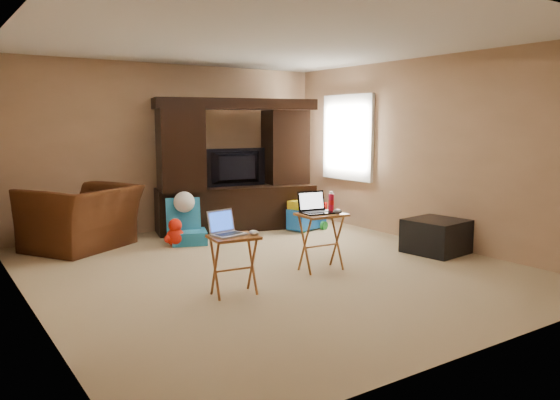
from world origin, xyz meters
TOP-DOWN VIEW (x-y plane):
  - floor at (0.00, 0.00)m, footprint 5.50×5.50m
  - ceiling at (0.00, 0.00)m, footprint 5.50×5.50m
  - wall_back at (0.00, 2.75)m, footprint 5.00×0.00m
  - wall_front at (0.00, -2.75)m, footprint 5.00×0.00m
  - wall_left at (-2.50, 0.00)m, footprint 0.00×5.50m
  - wall_right at (2.50, 0.00)m, footprint 0.00×5.50m
  - window_pane at (2.48, 1.55)m, footprint 0.00×1.20m
  - window_frame at (2.46, 1.55)m, footprint 0.06×1.14m
  - entertainment_center at (0.81, 2.21)m, footprint 2.50×1.17m
  - television at (0.81, 2.17)m, footprint 1.02×0.22m
  - recliner at (-1.51, 2.17)m, footprint 1.64×1.59m
  - child_rocker at (-0.23, 1.68)m, footprint 0.62×0.66m
  - plush_toy at (-0.45, 1.62)m, footprint 0.34×0.28m
  - push_toy at (1.69, 1.58)m, footprint 0.71×0.59m
  - ottoman at (2.14, -0.55)m, footprint 0.73×0.73m
  - tray_table_left at (-0.81, -0.63)m, footprint 0.48×0.40m
  - tray_table_right at (0.42, -0.39)m, footprint 0.52×0.42m
  - laptop_left at (-0.84, -0.60)m, footprint 0.34×0.30m
  - laptop_right at (0.38, -0.37)m, footprint 0.36×0.31m
  - mouse_left at (-0.63, -0.70)m, footprint 0.10×0.13m
  - mouse_right at (0.55, -0.51)m, footprint 0.10×0.14m
  - water_bottle at (0.62, -0.31)m, footprint 0.06×0.06m

SIDE VIEW (x-z plane):
  - floor at x=0.00m, z-range 0.00..0.00m
  - plush_toy at x=-0.45m, z-range 0.00..0.38m
  - ottoman at x=2.14m, z-range 0.00..0.42m
  - push_toy at x=1.69m, z-range 0.00..0.47m
  - tray_table_left at x=-0.81m, z-range 0.00..0.57m
  - child_rocker at x=-0.23m, z-range 0.00..0.62m
  - tray_table_right at x=0.42m, z-range 0.00..0.64m
  - recliner at x=-1.51m, z-range 0.00..0.82m
  - mouse_left at x=-0.63m, z-range 0.57..0.62m
  - mouse_right at x=0.55m, z-range 0.64..0.69m
  - laptop_left at x=-0.84m, z-range 0.57..0.81m
  - water_bottle at x=0.62m, z-range 0.64..0.84m
  - laptop_right at x=0.38m, z-range 0.64..0.88m
  - television at x=0.81m, z-range 0.66..1.24m
  - entertainment_center at x=0.81m, z-range 0.00..1.99m
  - wall_back at x=0.00m, z-range -1.25..3.75m
  - wall_front at x=0.00m, z-range -1.25..3.75m
  - wall_left at x=-2.50m, z-range -1.50..4.00m
  - wall_right at x=2.50m, z-range -1.50..4.00m
  - window_pane at x=2.48m, z-range 0.80..2.00m
  - window_frame at x=2.46m, z-range 0.73..2.07m
  - ceiling at x=0.00m, z-range 2.50..2.50m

